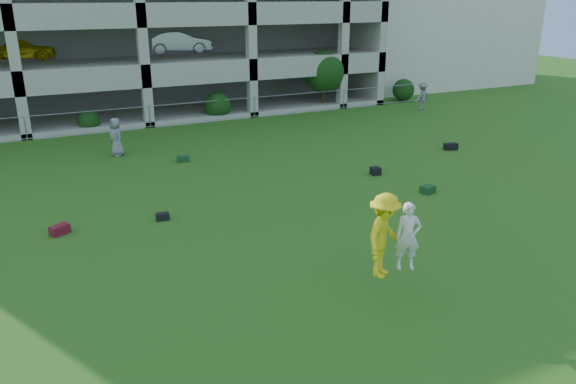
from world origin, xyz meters
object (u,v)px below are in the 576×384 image
bystander_c (116,137)px  crate_d (375,171)px  frisbee_contest (388,236)px  bystander_f (422,96)px  parking_garage (110,6)px  stucco_building (403,17)px

bystander_c → crate_d: (8.51, -7.36, -0.68)m
crate_d → frisbee_contest: 9.43m
bystander_f → crate_d: 13.92m
bystander_c → parking_garage: (2.57, 13.47, 5.18)m
stucco_building → bystander_f: bearing=-121.2°
frisbee_contest → parking_garage: size_ratio=0.07×
bystander_c → stucco_building: bearing=100.1°
frisbee_contest → parking_garage: bearing=91.6°
stucco_building → frisbee_contest: bearing=-127.5°
crate_d → bystander_f: bearing=43.6°
stucco_building → parking_garage: bearing=-179.3°
stucco_building → parking_garage: 23.03m
bystander_c → frisbee_contest: size_ratio=0.83×
bystander_c → bystander_f: bearing=78.6°
stucco_building → bystander_c: stucco_building is taller
bystander_f → parking_garage: size_ratio=0.06×
stucco_building → crate_d: stucco_building is taller
crate_d → parking_garage: parking_garage is taller
bystander_c → crate_d: 11.27m
stucco_building → frisbee_contest: size_ratio=7.98×
crate_d → stucco_building: bearing=51.1°
stucco_building → bystander_c: size_ratio=9.58×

